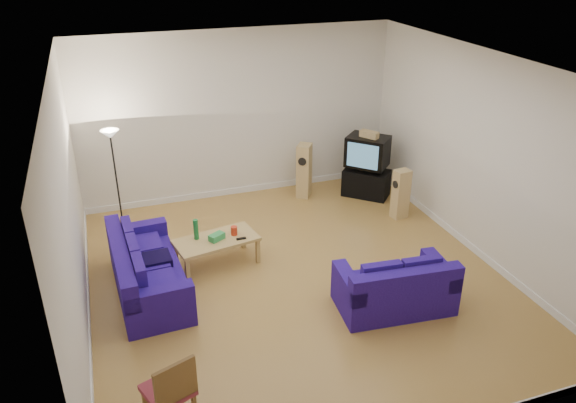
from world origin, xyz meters
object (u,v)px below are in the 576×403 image
object	(u,v)px
coffee_table	(216,242)
tv_stand	(366,183)
sofa_loveseat	(396,290)
sofa_three_seat	(145,274)
television	(367,151)

from	to	relation	value
coffee_table	tv_stand	world-z (taller)	tv_stand
sofa_loveseat	tv_stand	world-z (taller)	sofa_loveseat
sofa_three_seat	coffee_table	size ratio (longest dim) A/B	1.58
sofa_loveseat	coffee_table	size ratio (longest dim) A/B	1.20
sofa_three_seat	sofa_loveseat	xyz separation A→B (m)	(3.22, -1.53, -0.01)
sofa_loveseat	coffee_table	world-z (taller)	sofa_loveseat
sofa_three_seat	sofa_loveseat	world-z (taller)	sofa_three_seat
coffee_table	television	bearing A→B (deg)	25.38
sofa_loveseat	television	bearing A→B (deg)	75.35
sofa_three_seat	television	distance (m)	4.93
sofa_three_seat	sofa_loveseat	bearing A→B (deg)	61.74
sofa_three_seat	tv_stand	bearing A→B (deg)	110.66
television	tv_stand	bearing A→B (deg)	-41.44
coffee_table	television	xyz separation A→B (m)	(3.34, 1.58, 0.51)
sofa_loveseat	tv_stand	size ratio (longest dim) A/B	1.86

